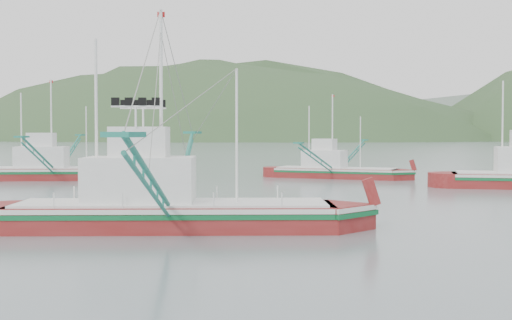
% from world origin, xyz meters
% --- Properties ---
extents(ground, '(1200.00, 1200.00, 0.00)m').
position_xyz_m(ground, '(0.00, 0.00, 0.00)').
color(ground, slate).
rests_on(ground, ground).
extents(main_boat, '(16.61, 28.01, 11.90)m').
position_xyz_m(main_boat, '(-1.00, -2.99, 2.44)').
color(main_boat, maroon).
rests_on(main_boat, ground).
extents(bg_boat_far, '(13.05, 23.58, 9.54)m').
position_xyz_m(bg_boat_far, '(-4.35, 38.29, 1.31)').
color(bg_boat_far, maroon).
rests_on(bg_boat_far, ground).
extents(bg_boat_left, '(16.13, 25.58, 11.00)m').
position_xyz_m(bg_boat_left, '(-29.86, 24.81, 2.27)').
color(bg_boat_left, maroon).
rests_on(bg_boat_left, ground).
extents(headland_left, '(448.00, 308.00, 210.00)m').
position_xyz_m(headland_left, '(-180.00, 360.00, 0.00)').
color(headland_left, '#2F4C27').
rests_on(headland_left, ground).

